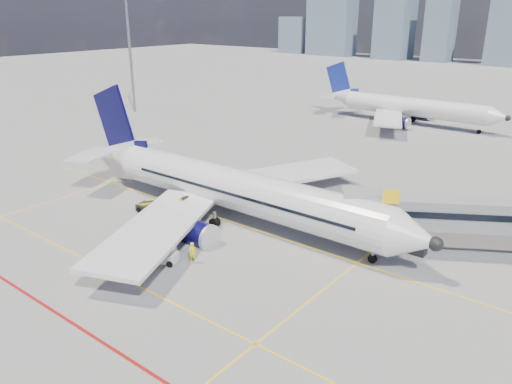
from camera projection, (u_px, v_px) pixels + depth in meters
ground at (174, 250)px, 44.69m from camera, size 420.00×420.00×0.00m
apron_markings at (136, 265)px, 42.14m from camera, size 90.00×35.12×0.01m
jet_bridge at (511, 217)px, 42.23m from camera, size 23.55×15.78×6.30m
floodlight_mast_nw at (129, 45)px, 101.52m from camera, size 3.20×0.61×25.45m
main_aircraft at (227, 187)px, 50.94m from camera, size 43.46×37.88×12.66m
second_aircraft at (406, 107)px, 93.76m from camera, size 36.02×31.39×10.67m
baggage_tug at (162, 254)px, 42.27m from camera, size 2.67×2.16×1.63m
cargo_dolly at (159, 247)px, 43.16m from camera, size 3.30×2.01×1.68m
belt_loader at (157, 208)px, 52.52m from camera, size 6.42×2.35×2.57m
ramp_worker at (193, 253)px, 42.25m from camera, size 0.77×0.80×1.84m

